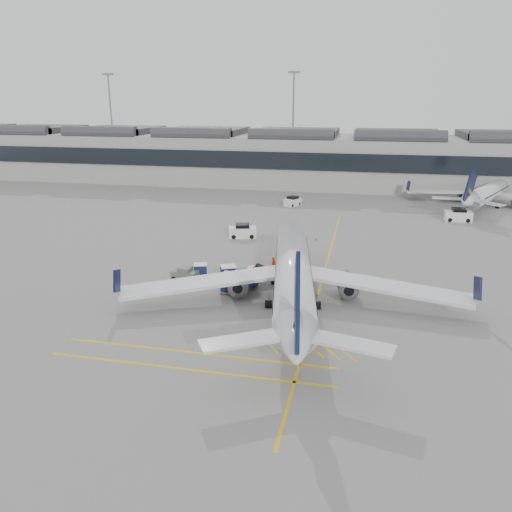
% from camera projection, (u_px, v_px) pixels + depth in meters
% --- Properties ---
extents(ground, '(220.00, 220.00, 0.00)m').
position_uv_depth(ground, '(211.00, 302.00, 48.63)').
color(ground, gray).
rests_on(ground, ground).
extents(terminal, '(200.00, 20.45, 12.40)m').
position_uv_depth(terminal, '(305.00, 158.00, 113.74)').
color(terminal, '#9E9E99').
rests_on(terminal, ground).
extents(light_masts, '(113.00, 0.60, 25.45)m').
position_uv_depth(light_masts, '(306.00, 117.00, 124.67)').
color(light_masts, slate).
rests_on(light_masts, ground).
extents(apron_markings, '(0.25, 60.00, 0.01)m').
position_uv_depth(apron_markings, '(323.00, 276.00, 55.87)').
color(apron_markings, gold).
rests_on(apron_markings, ground).
extents(airliner_main, '(33.03, 36.35, 9.71)m').
position_uv_depth(airliner_main, '(293.00, 274.00, 47.99)').
color(airliner_main, silver).
rests_on(airliner_main, ground).
extents(airliner_far, '(26.96, 29.74, 8.57)m').
position_uv_depth(airliner_far, '(489.00, 192.00, 91.84)').
color(airliner_far, silver).
rests_on(airliner_far, ground).
extents(belt_loader, '(4.64, 1.72, 1.89)m').
position_uv_depth(belt_loader, '(261.00, 276.00, 54.11)').
color(belt_loader, beige).
rests_on(belt_loader, ground).
extents(baggage_cart_a, '(2.06, 1.75, 2.05)m').
position_uv_depth(baggage_cart_a, '(231.00, 283.00, 50.69)').
color(baggage_cart_a, gray).
rests_on(baggage_cart_a, ground).
extents(baggage_cart_b, '(1.70, 1.47, 1.64)m').
position_uv_depth(baggage_cart_b, '(250.00, 280.00, 52.13)').
color(baggage_cart_b, gray).
rests_on(baggage_cart_b, ground).
extents(baggage_cart_c, '(1.85, 1.68, 1.62)m').
position_uv_depth(baggage_cart_c, '(200.00, 270.00, 55.03)').
color(baggage_cart_c, gray).
rests_on(baggage_cart_c, ground).
extents(baggage_cart_d, '(2.17, 2.02, 1.82)m').
position_uv_depth(baggage_cart_d, '(228.00, 273.00, 53.77)').
color(baggage_cart_d, gray).
rests_on(baggage_cart_d, ground).
extents(ramp_agent_a, '(0.72, 0.82, 1.89)m').
position_uv_depth(ramp_agent_a, '(274.00, 265.00, 56.53)').
color(ramp_agent_a, '#DA420B').
rests_on(ramp_agent_a, ground).
extents(ramp_agent_b, '(1.12, 1.11, 1.82)m').
position_uv_depth(ramp_agent_b, '(254.00, 274.00, 53.66)').
color(ramp_agent_b, '#F8410D').
rests_on(ramp_agent_b, ground).
extents(pushback_tug, '(2.88, 1.96, 1.52)m').
position_uv_depth(pushback_tug, '(185.00, 275.00, 54.27)').
color(pushback_tug, '#585D4F').
rests_on(pushback_tug, ground).
extents(safety_cone_nose, '(0.37, 0.37, 0.52)m').
position_uv_depth(safety_cone_nose, '(316.00, 239.00, 69.78)').
color(safety_cone_nose, '#F24C0A').
rests_on(safety_cone_nose, ground).
extents(safety_cone_engine, '(0.36, 0.36, 0.50)m').
position_uv_depth(safety_cone_engine, '(347.00, 281.00, 53.70)').
color(safety_cone_engine, '#F24C0A').
rests_on(safety_cone_engine, ground).
extents(service_van_left, '(4.21, 2.88, 1.97)m').
position_uv_depth(service_van_left, '(242.00, 231.00, 71.15)').
color(service_van_left, silver).
rests_on(service_van_left, ground).
extents(service_van_mid, '(3.11, 3.80, 1.75)m').
position_uv_depth(service_van_mid, '(293.00, 201.00, 92.42)').
color(service_van_mid, silver).
rests_on(service_van_mid, ground).
extents(service_van_right, '(4.19, 2.20, 2.12)m').
position_uv_depth(service_van_right, '(458.00, 215.00, 80.64)').
color(service_van_right, silver).
rests_on(service_van_right, ground).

